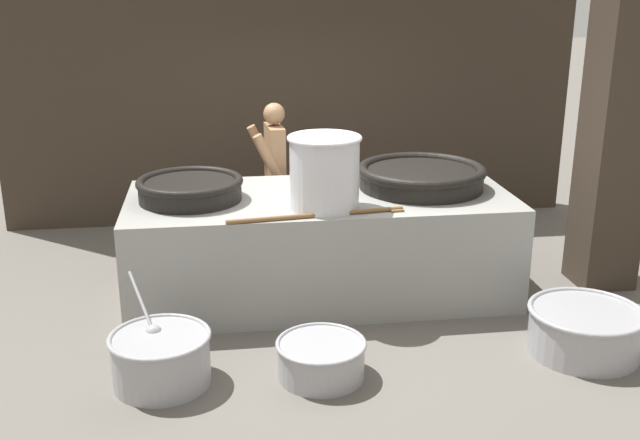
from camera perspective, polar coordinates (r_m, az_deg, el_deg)
name	(u,v)px	position (r m, az deg, el deg)	size (l,w,h in m)	color
ground_plane	(320,292)	(7.39, 0.00, -5.51)	(60.00, 60.00, 0.00)	#666059
back_wall	(292,75)	(9.31, -2.16, 10.96)	(7.06, 0.24, 3.61)	#382D23
support_pillar	(619,105)	(7.66, 21.85, 8.16)	(0.53, 0.53, 3.61)	#382D23
hearth_platform	(320,245)	(7.20, 0.00, -1.88)	(3.61, 1.55, 0.99)	gray
giant_wok_near	(190,188)	(6.95, -9.87, 2.41)	(0.98, 0.98, 0.21)	black
giant_wok_far	(421,176)	(7.32, 7.71, 3.36)	(1.24, 1.24, 0.23)	black
stock_pot	(324,171)	(6.56, 0.34, 3.76)	(0.66, 0.66, 0.65)	silver
stirring_paddle	(324,215)	(6.40, 0.29, 0.42)	(1.56, 0.26, 0.04)	brown
cook	(274,173)	(8.20, -3.49, 3.58)	(0.41, 0.63, 1.68)	#9E7551
prep_bowl_vegetables	(161,356)	(5.86, -12.03, -10.12)	(0.77, 0.96, 0.71)	#9E9EA3
prep_bowl_meat	(585,328)	(6.54, 19.52, -7.80)	(0.94, 0.94, 0.39)	#9E9EA3
prep_bowl_extra	(321,357)	(5.85, 0.08, -10.42)	(0.70, 0.70, 0.30)	#9E9EA3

